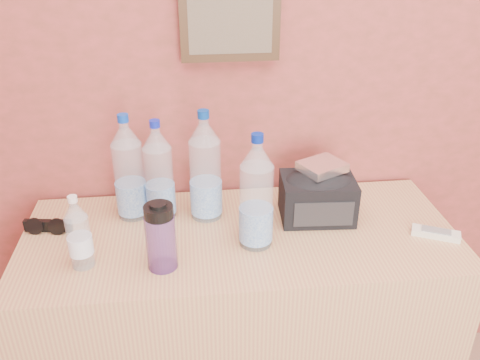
% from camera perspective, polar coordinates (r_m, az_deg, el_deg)
% --- Properties ---
extents(picture_frame, '(0.30, 0.03, 0.25)m').
position_cam_1_polar(picture_frame, '(1.57, -1.13, 17.66)').
color(picture_frame, '#382311').
rests_on(picture_frame, room_shell).
extents(dresser, '(1.31, 0.55, 0.82)m').
position_cam_1_polar(dresser, '(1.81, 0.01, -16.82)').
color(dresser, '#9C6D41').
rests_on(dresser, ground).
extents(pet_large_a, '(0.09, 0.09, 0.34)m').
position_cam_1_polar(pet_large_a, '(1.60, -12.35, 0.79)').
color(pet_large_a, '#CBE0FF').
rests_on(pet_large_a, dresser).
extents(pet_large_b, '(0.09, 0.09, 0.32)m').
position_cam_1_polar(pet_large_b, '(1.58, -9.09, 0.52)').
color(pet_large_b, '#AABFD2').
rests_on(pet_large_b, dresser).
extents(pet_large_c, '(0.10, 0.10, 0.35)m').
position_cam_1_polar(pet_large_c, '(1.56, -3.91, 0.94)').
color(pet_large_c, white).
rests_on(pet_large_c, dresser).
extents(pet_large_d, '(0.09, 0.09, 0.35)m').
position_cam_1_polar(pet_large_d, '(1.42, 1.85, -2.00)').
color(pet_large_d, silver).
rests_on(pet_large_d, dresser).
extents(pet_small, '(0.06, 0.06, 0.22)m').
position_cam_1_polar(pet_small, '(1.43, -17.64, -5.99)').
color(pet_small, silver).
rests_on(pet_small, dresser).
extents(nalgene_bottle, '(0.08, 0.08, 0.20)m').
position_cam_1_polar(nalgene_bottle, '(1.37, -8.90, -6.24)').
color(nalgene_bottle, '#603584').
rests_on(nalgene_bottle, dresser).
extents(sunglasses, '(0.15, 0.07, 0.04)m').
position_cam_1_polar(sunglasses, '(1.65, -20.75, -4.82)').
color(sunglasses, black).
rests_on(sunglasses, dresser).
extents(ac_remote, '(0.14, 0.10, 0.02)m').
position_cam_1_polar(ac_remote, '(1.64, 21.13, -5.61)').
color(ac_remote, white).
rests_on(ac_remote, dresser).
extents(toiletry_bag, '(0.24, 0.18, 0.15)m').
position_cam_1_polar(toiletry_bag, '(1.60, 8.69, -1.74)').
color(toiletry_bag, black).
rests_on(toiletry_bag, dresser).
extents(foil_packet, '(0.16, 0.15, 0.03)m').
position_cam_1_polar(foil_packet, '(1.58, 9.21, 1.49)').
color(foil_packet, silver).
rests_on(foil_packet, toiletry_bag).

